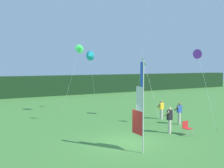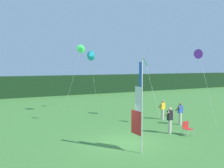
% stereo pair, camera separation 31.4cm
% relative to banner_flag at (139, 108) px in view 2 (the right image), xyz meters
% --- Properties ---
extents(ground_plane, '(120.00, 120.00, 0.00)m').
position_rel_banner_flag_xyz_m(ground_plane, '(0.08, 1.56, -2.29)').
color(ground_plane, '#3D7533').
extents(distant_treeline, '(80.00, 2.40, 3.00)m').
position_rel_banner_flag_xyz_m(distant_treeline, '(0.08, 27.89, -0.79)').
color(distant_treeline, black).
rests_on(distant_treeline, ground).
extents(banner_flag, '(0.06, 1.03, 4.78)m').
position_rel_banner_flag_xyz_m(banner_flag, '(0.00, 0.00, 0.00)').
color(banner_flag, '#B7B7BC').
rests_on(banner_flag, ground).
extents(person_near_banner, '(0.55, 0.48, 1.76)m').
position_rel_banner_flag_xyz_m(person_near_banner, '(3.84, 2.09, -1.35)').
color(person_near_banner, '#B7B2A3').
rests_on(person_near_banner, ground).
extents(person_mid_field, '(0.55, 0.48, 1.60)m').
position_rel_banner_flag_xyz_m(person_mid_field, '(6.33, 5.98, -1.44)').
color(person_mid_field, '#B7B2A3').
rests_on(person_mid_field, ground).
extents(person_far_left, '(0.55, 0.48, 1.68)m').
position_rel_banner_flag_xyz_m(person_far_left, '(6.26, 3.78, -1.40)').
color(person_far_left, '#B7B2A3').
rests_on(person_far_left, ground).
extents(folding_chair, '(0.51, 0.51, 0.89)m').
position_rel_banner_flag_xyz_m(folding_chair, '(4.56, 1.26, -1.78)').
color(folding_chair, '#BCBCC1').
rests_on(folding_chair, ground).
extents(kite_green_delta_0, '(1.88, 1.57, 6.51)m').
position_rel_banner_flag_xyz_m(kite_green_delta_0, '(1.12, 11.20, 3.77)').
color(kite_green_delta_0, brown).
rests_on(kite_green_delta_0, ground).
extents(kite_purple_delta_1, '(1.12, 1.43, 5.68)m').
position_rel_banner_flag_xyz_m(kite_purple_delta_1, '(6.50, 2.24, 3.01)').
color(kite_purple_delta_1, brown).
rests_on(kite_purple_delta_1, ground).
extents(kite_green_diamond_2, '(0.65, 2.05, 5.13)m').
position_rel_banner_flag_xyz_m(kite_green_diamond_2, '(5.32, 7.02, 2.22)').
color(kite_green_diamond_2, brown).
rests_on(kite_green_diamond_2, ground).
extents(kite_cyan_delta_4, '(2.52, 3.58, 5.62)m').
position_rel_banner_flag_xyz_m(kite_cyan_delta_4, '(0.20, 6.98, 2.93)').
color(kite_cyan_delta_4, brown).
rests_on(kite_cyan_delta_4, ground).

